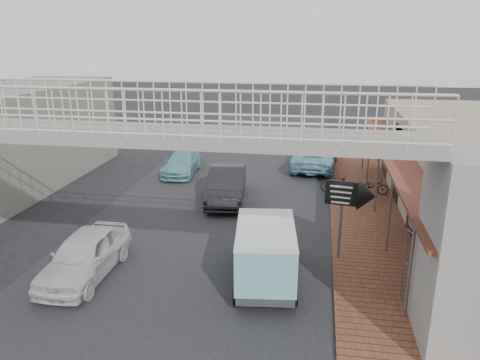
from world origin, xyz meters
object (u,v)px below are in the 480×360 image
(white_hatchback, at_px, (85,255))
(street_clock, at_px, (422,225))
(angkot_van, at_px, (265,246))
(angkot_curb, at_px, (315,156))
(dark_sedan, at_px, (226,185))
(angkot_far, at_px, (182,163))
(arrow_sign, at_px, (364,197))
(motorcycle_near, at_px, (372,186))
(motorcycle_far, at_px, (337,185))

(white_hatchback, height_order, street_clock, street_clock)
(angkot_van, relative_size, street_clock, 1.45)
(white_hatchback, xyz_separation_m, angkot_curb, (7.10, 14.24, -0.00))
(dark_sedan, relative_size, angkot_curb, 0.90)
(white_hatchback, bearing_deg, street_clock, -0.01)
(dark_sedan, bearing_deg, angkot_far, 122.79)
(arrow_sign, bearing_deg, angkot_far, 143.42)
(arrow_sign, bearing_deg, motorcycle_near, 91.04)
(dark_sedan, distance_m, street_clock, 10.71)
(street_clock, distance_m, arrow_sign, 2.77)
(angkot_curb, bearing_deg, angkot_van, 88.81)
(dark_sedan, bearing_deg, motorcycle_far, 7.92)
(angkot_curb, xyz_separation_m, arrow_sign, (1.68, -11.83, 1.67))
(angkot_curb, bearing_deg, motorcycle_near, 126.05)
(angkot_far, height_order, arrow_sign, arrow_sign)
(dark_sedan, distance_m, motorcycle_far, 5.30)
(white_hatchback, xyz_separation_m, arrow_sign, (8.79, 2.41, 1.67))
(angkot_far, bearing_deg, motorcycle_near, -14.87)
(motorcycle_far, bearing_deg, motorcycle_near, -49.63)
(angkot_van, bearing_deg, motorcycle_near, 58.84)
(angkot_far, distance_m, angkot_van, 12.90)
(angkot_far, xyz_separation_m, angkot_van, (6.03, -11.38, 0.64))
(dark_sedan, relative_size, motorcycle_near, 3.10)
(angkot_far, relative_size, angkot_van, 1.00)
(dark_sedan, bearing_deg, street_clock, -54.90)
(dark_sedan, height_order, motorcycle_near, dark_sedan)
(dark_sedan, relative_size, street_clock, 1.65)
(white_hatchback, xyz_separation_m, angkot_van, (5.77, 0.53, 0.51))
(angkot_curb, height_order, arrow_sign, arrow_sign)
(angkot_van, xyz_separation_m, street_clock, (4.38, -0.53, 1.23))
(angkot_far, xyz_separation_m, motorcycle_near, (10.18, -2.23, -0.10))
(motorcycle_near, distance_m, arrow_sign, 7.60)
(dark_sedan, distance_m, angkot_curb, 7.53)
(angkot_van, distance_m, motorcycle_near, 10.07)
(white_hatchback, distance_m, arrow_sign, 9.26)
(motorcycle_near, bearing_deg, angkot_curb, 38.40)
(motorcycle_far, height_order, arrow_sign, arrow_sign)
(white_hatchback, bearing_deg, arrow_sign, 15.31)
(white_hatchback, height_order, motorcycle_far, white_hatchback)
(angkot_curb, distance_m, arrow_sign, 12.06)
(street_clock, bearing_deg, angkot_curb, 84.41)
(motorcycle_near, distance_m, motorcycle_far, 1.77)
(motorcycle_near, height_order, street_clock, street_clock)
(white_hatchback, distance_m, motorcycle_near, 13.86)
(white_hatchback, xyz_separation_m, angkot_far, (-0.26, 11.92, -0.13))
(street_clock, bearing_deg, white_hatchback, 162.36)
(motorcycle_far, bearing_deg, street_clock, -142.99)
(motorcycle_far, relative_size, arrow_sign, 0.59)
(dark_sedan, height_order, motorcycle_far, dark_sedan)
(angkot_far, bearing_deg, angkot_curb, 14.99)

